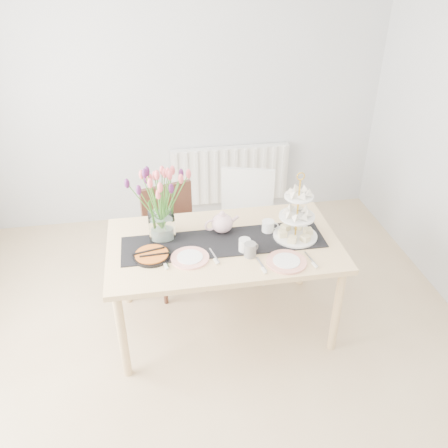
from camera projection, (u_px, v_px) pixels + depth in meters
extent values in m
plane|color=tan|center=(214.00, 380.00, 3.21)|extent=(4.50, 4.50, 0.00)
plane|color=#B3B6B8|center=(177.00, 93.00, 4.40)|extent=(4.00, 0.00, 4.00)
cube|color=white|center=(230.00, 175.00, 4.87)|extent=(1.20, 0.08, 0.60)
cube|color=#DAB775|center=(224.00, 245.00, 3.29)|extent=(1.60, 0.90, 0.04)
cylinder|color=#DAB775|center=(122.00, 336.00, 3.07)|extent=(0.06, 0.06, 0.71)
cylinder|color=#DAB775|center=(337.00, 311.00, 3.27)|extent=(0.06, 0.06, 0.71)
cylinder|color=#DAB775|center=(124.00, 266.00, 3.70)|extent=(0.06, 0.06, 0.71)
cylinder|color=#DAB775|center=(303.00, 248.00, 3.91)|extent=(0.06, 0.06, 0.71)
cube|color=#381A14|center=(177.00, 242.00, 3.84)|extent=(0.53, 0.53, 0.04)
cube|color=#381A14|center=(167.00, 207.00, 3.87)|extent=(0.42, 0.15, 0.41)
cylinder|color=#381A14|center=(165.00, 283.00, 3.76)|extent=(0.04, 0.04, 0.42)
cylinder|color=#381A14|center=(206.00, 271.00, 3.89)|extent=(0.04, 0.04, 0.42)
cylinder|color=#381A14|center=(151.00, 258.00, 4.04)|extent=(0.04, 0.04, 0.42)
cylinder|color=#381A14|center=(190.00, 248.00, 4.17)|extent=(0.04, 0.04, 0.42)
cube|color=silver|center=(245.00, 227.00, 4.00)|extent=(0.55, 0.55, 0.04)
cube|color=silver|center=(248.00, 191.00, 4.04)|extent=(0.44, 0.16, 0.43)
cylinder|color=silver|center=(222.00, 261.00, 3.99)|extent=(0.04, 0.04, 0.44)
cylinder|color=silver|center=(264.00, 264.00, 3.95)|extent=(0.04, 0.04, 0.44)
cylinder|color=silver|center=(226.00, 238.00, 4.29)|extent=(0.04, 0.04, 0.44)
cylinder|color=silver|center=(266.00, 240.00, 4.26)|extent=(0.04, 0.04, 0.44)
cube|color=black|center=(224.00, 242.00, 3.28)|extent=(1.40, 0.35, 0.01)
cube|color=silver|center=(162.00, 226.00, 3.29)|extent=(0.18, 0.18, 0.18)
cylinder|color=gold|center=(298.00, 210.00, 3.22)|extent=(0.01, 0.01, 0.45)
cylinder|color=white|center=(295.00, 236.00, 3.33)|extent=(0.31, 0.31, 0.01)
cylinder|color=white|center=(297.00, 216.00, 3.24)|extent=(0.25, 0.25, 0.01)
cylinder|color=white|center=(299.00, 196.00, 3.16)|extent=(0.20, 0.20, 0.01)
cylinder|color=silver|center=(268.00, 226.00, 3.38)|extent=(0.10, 0.10, 0.09)
cylinder|color=black|center=(152.00, 256.00, 3.13)|extent=(0.25, 0.25, 0.02)
cylinder|color=orange|center=(152.00, 254.00, 3.12)|extent=(0.22, 0.22, 0.01)
cylinder|color=slate|center=(250.00, 250.00, 3.12)|extent=(0.11, 0.11, 0.10)
cylinder|color=silver|center=(245.00, 245.00, 3.17)|extent=(0.10, 0.10, 0.10)
cylinder|color=white|center=(190.00, 258.00, 3.12)|extent=(0.30, 0.30, 0.01)
cylinder|color=silver|center=(286.00, 262.00, 3.08)|extent=(0.31, 0.31, 0.01)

